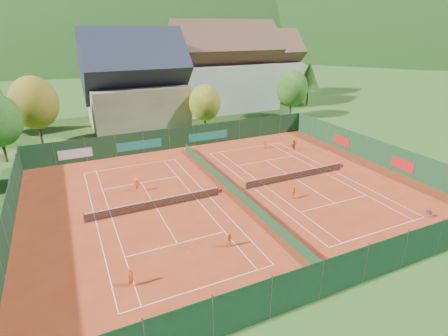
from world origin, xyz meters
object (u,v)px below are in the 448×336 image
hotel_block_b (264,69)px  chalet (136,87)px  player_right_near (294,193)px  ball_hopper (429,212)px  player_left_near (131,278)px  player_right_far_b (294,145)px  player_left_mid (230,241)px  player_left_far (137,185)px  hotel_block_a (224,72)px  player_right_far_a (265,144)px

hotel_block_b → chalet: bearing=-157.0°
chalet → player_right_near: (7.92, -33.87, -5.97)m
ball_hopper → player_right_near: bearing=136.8°
player_left_near → player_right_far_b: player_right_far_b is taller
hotel_block_b → ball_hopper: bearing=-106.2°
player_left_near → player_left_mid: player_left_near is taller
ball_hopper → player_right_far_b: 20.26m
chalet → player_right_near: bearing=-76.8°
player_left_mid → player_left_far: size_ratio=0.85×
hotel_block_a → player_left_mid: size_ratio=17.07×
hotel_block_b → player_left_far: (-38.85, -39.58, -5.88)m
player_right_near → player_right_far_a: size_ratio=1.05×
hotel_block_b → player_right_far_b: size_ratio=11.23×
player_left_mid → player_right_far_b: player_right_far_b is taller
ball_hopper → player_right_far_b: bearing=90.5°
player_left_near → player_right_far_b: size_ratio=0.92×
chalet → player_right_far_a: size_ratio=12.94×
player_left_near → chalet: bearing=42.2°
player_left_near → player_right_near: size_ratio=1.08×
player_left_near → player_right_far_a: 30.51m
player_right_far_a → player_right_far_b: size_ratio=0.81×
hotel_block_b → player_left_far: 55.78m
hotel_block_a → player_left_mid: hotel_block_a is taller
player_left_mid → player_right_far_b: size_ratio=0.82×
chalet → player_right_near: 35.29m
player_left_mid → player_left_far: bearing=122.6°
hotel_block_b → player_left_near: (-42.29, -53.79, -5.91)m
hotel_block_b → ball_hopper: hotel_block_b is taller
player_left_mid → player_left_far: (-4.39, 13.02, 0.11)m
hotel_block_b → player_left_near: 68.67m
player_right_far_a → player_right_far_b: 3.93m
hotel_block_b → player_right_near: hotel_block_b is taller
hotel_block_a → hotel_block_b: 16.14m
ball_hopper → player_left_mid: player_left_mid is taller
hotel_block_b → ball_hopper: (-16.33, -56.10, -6.06)m
ball_hopper → hotel_block_a: bearing=87.2°
chalet → player_right_far_b: 27.98m
player_left_mid → player_right_near: 10.50m
player_right_far_a → player_left_near: bearing=20.5°
hotel_block_a → player_right_far_a: size_ratio=17.26×
player_left_mid → hotel_block_a: bearing=79.3°
hotel_block_b → player_right_near: 54.37m
chalet → hotel_block_a: hotel_block_a is taller
ball_hopper → player_left_far: player_left_far is taller
hotel_block_b → player_right_near: (-25.08, -47.87, -5.96)m
ball_hopper → player_right_far_b: size_ratio=0.52×
ball_hopper → player_left_mid: 18.47m
player_right_near → player_right_far_a: bearing=25.4°
player_left_near → player_right_far_a: size_ratio=1.14×
player_left_near → player_left_far: size_ratio=0.96×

